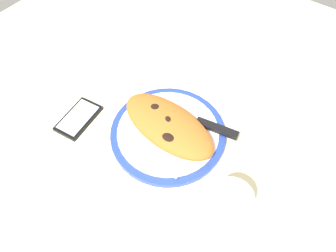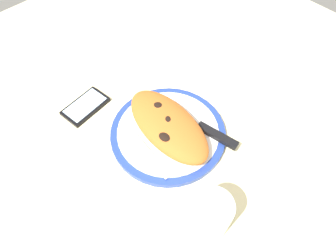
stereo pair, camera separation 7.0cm
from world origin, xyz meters
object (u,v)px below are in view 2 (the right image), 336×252
plate (168,133)px  calzone (167,125)px  fork (153,157)px  smartphone (85,106)px  water_glass (210,216)px  knife (207,130)px

plate → calzone: size_ratio=1.07×
fork → smartphone: fork is taller
smartphone → water_glass: size_ratio=1.23×
plate → knife: size_ratio=1.19×
fork → knife: bearing=75.7°
fork → knife: knife is taller
knife → plate: bearing=-134.0°
plate → smartphone: plate is taller
smartphone → water_glass: 42.23cm
plate → water_glass: size_ratio=2.77×
plate → calzone: (-0.22, -0.21, 3.35)cm
plate → fork: fork is taller
plate → knife: (6.38, 6.61, 1.42)cm
knife → smartphone: 31.82cm
knife → calzone: bearing=-134.1°
knife → smartphone: (-27.29, -16.29, -1.72)cm
water_glass → fork: bearing=175.2°
calzone → knife: calzone is taller
water_glass → calzone: bearing=157.7°
plate → fork: size_ratio=1.77×
smartphone → fork: bearing=5.5°
calzone → smartphone: size_ratio=2.11×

